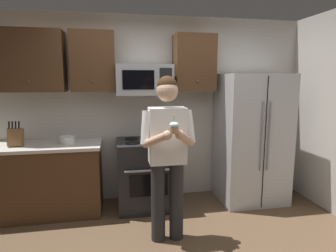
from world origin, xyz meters
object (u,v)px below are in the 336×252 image
Objects in this scene: knife_block at (16,137)px; cupcake at (174,127)px; refrigerator at (252,138)px; person at (167,150)px; oven_range at (146,174)px; microwave at (144,80)px; bowl_large_white at (67,140)px.

cupcake is (1.72, -1.17, 0.26)m from knife_block.
person is at bearing -148.72° from refrigerator.
refrigerator is (1.50, -0.04, 0.44)m from oven_range.
microwave reaches higher than knife_block.
bowl_large_white is 1.46m from person.
bowl_large_white is (-2.51, 0.08, 0.07)m from refrigerator.
refrigerator is at bearing -6.03° from microwave.
cupcake is at bearing -34.15° from knife_block.
cupcake reaches higher than knife_block.
microwave is 1.72m from refrigerator.
knife_block is 0.18× the size of person.
bowl_large_white is 1.10× the size of cupcake.
person is (1.72, -0.84, -0.04)m from knife_block.
refrigerator is 2.51m from bowl_large_white.
cupcake is at bearing -90.00° from person.
person is at bearing -82.24° from microwave.
person is at bearing -81.19° from oven_range.
microwave is at bearing 4.63° from bowl_large_white.
microwave reaches higher than person.
knife_block is at bearing 145.85° from cupcake.
person is (-1.37, -0.83, 0.10)m from refrigerator.
knife_block is at bearing -174.65° from microwave.
oven_range is 1.26m from microwave.
oven_range is 4.89× the size of bowl_large_white.
person is at bearing -38.49° from bowl_large_white.
microwave is 2.31× the size of knife_block.
microwave is at bearing 97.76° from person.
microwave is 0.41× the size of refrigerator.
refrigerator is 3.09m from knife_block.
knife_block is (-3.09, 0.01, 0.13)m from refrigerator.
knife_block is at bearing 154.02° from person.
knife_block is 0.59m from bowl_large_white.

